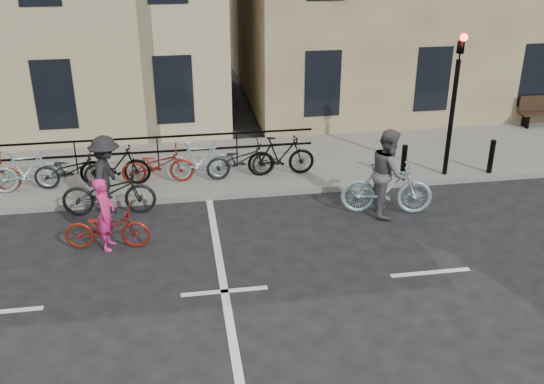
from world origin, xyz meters
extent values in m
plane|color=black|center=(0.00, 0.00, 0.00)|extent=(120.00, 120.00, 0.00)
cube|color=slate|center=(-4.00, 6.00, 0.07)|extent=(46.00, 4.00, 0.15)
cylinder|color=black|center=(6.20, 4.35, 1.65)|extent=(0.12, 0.12, 3.00)
imported|color=black|center=(6.20, 4.35, 3.60)|extent=(0.15, 0.18, 0.90)
sphere|color=#FF0C05|center=(6.20, 4.23, 3.70)|extent=(0.18, 0.18, 0.18)
cylinder|color=black|center=(5.00, 4.25, 0.60)|extent=(0.14, 0.14, 0.90)
cylinder|color=black|center=(7.40, 4.25, 0.60)|extent=(0.14, 0.14, 0.90)
cube|color=black|center=(10.40, 7.65, 0.35)|extent=(0.06, 0.38, 0.40)
cube|color=black|center=(11.00, 7.65, 0.58)|extent=(1.60, 0.40, 0.06)
cube|color=black|center=(11.00, 7.83, 0.87)|extent=(1.60, 0.06, 0.50)
cube|color=black|center=(-2.77, 5.90, 0.62)|extent=(11.45, 0.04, 0.95)
imported|color=#8BB1B6|center=(-4.35, 5.00, 0.68)|extent=(1.75, 0.49, 1.05)
imported|color=black|center=(-3.30, 5.00, 0.62)|extent=(1.80, 0.63, 0.95)
imported|color=black|center=(-2.25, 5.00, 0.68)|extent=(1.75, 0.49, 1.05)
imported|color=maroon|center=(-1.20, 5.00, 0.62)|extent=(1.80, 0.63, 0.95)
imported|color=#8BB1B6|center=(-0.15, 5.00, 0.68)|extent=(1.75, 0.49, 1.05)
imported|color=black|center=(0.90, 5.00, 0.62)|extent=(1.80, 0.63, 0.95)
imported|color=black|center=(1.95, 5.00, 0.68)|extent=(1.75, 0.49, 1.05)
imported|color=maroon|center=(-2.22, 2.04, 0.46)|extent=(1.80, 0.80, 0.92)
imported|color=#E12777|center=(-2.22, 2.04, 0.78)|extent=(0.43, 0.60, 1.55)
imported|color=#8BB1B6|center=(4.00, 2.67, 0.63)|extent=(2.18, 1.01, 1.26)
imported|color=#535257|center=(4.00, 2.67, 1.02)|extent=(0.96, 1.12, 2.03)
imported|color=black|center=(-2.30, 3.66, 0.56)|extent=(2.16, 0.86, 1.12)
imported|color=black|center=(-2.30, 3.66, 0.95)|extent=(0.77, 1.26, 1.89)
camera|label=1|loc=(-0.67, -9.42, 6.24)|focal=40.00mm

